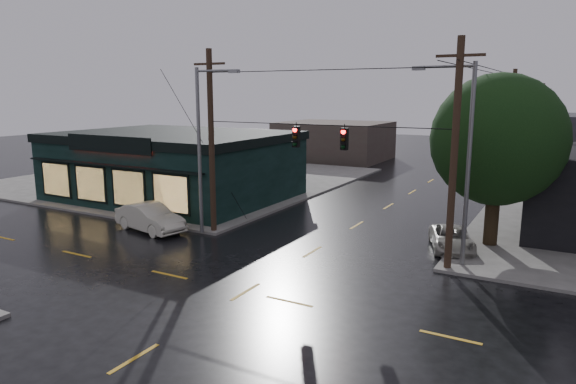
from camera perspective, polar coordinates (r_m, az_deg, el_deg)
The scene contains 15 objects.
ground_plane at distance 20.97m, azimuth -4.74°, elevation -10.99°, with size 160.00×160.00×0.00m, color black.
sidewalk_nw at distance 48.16m, azimuth -11.33°, elevation 1.50°, with size 28.00×28.00×0.15m, color #5F5E59.
pizza_shop at distance 39.28m, azimuth -12.54°, elevation 3.00°, with size 16.30×12.34×4.90m.
corner_tree at distance 27.64m, azimuth 22.27°, elevation 5.37°, with size 6.58×6.58×8.68m.
utility_pole_nw at distance 29.59m, azimuth -8.23°, elevation -4.49°, with size 2.00×0.32×10.15m, color black, non-canonical shape.
utility_pole_ne at distance 24.33m, azimuth 17.25°, elevation -8.32°, with size 2.00×0.32×10.15m, color black, non-canonical shape.
utility_pole_far_a at distance 45.02m, azimuth 23.00°, elevation 0.08°, with size 2.00×0.32×9.65m, color black, non-canonical shape.
utility_pole_far_b at distance 64.74m, azimuth 24.99°, elevation 3.01°, with size 2.00×0.32×9.15m, color black, non-canonical shape.
utility_pole_far_c at distance 84.59m, azimuth 26.05°, elevation 4.56°, with size 2.00×0.32×9.15m, color black, non-canonical shape.
span_signal_assembly at distance 25.15m, azimuth 3.54°, elevation 6.09°, with size 13.00×0.48×1.23m.
streetlight_nw at distance 29.24m, azimuth -9.53°, elevation -4.71°, with size 5.40×0.30×9.15m, color slate, non-canonical shape.
streetlight_ne at distance 24.90m, azimuth 18.73°, elevation -7.96°, with size 5.40×0.30×9.15m, color slate, non-canonical shape.
bg_building_west at distance 61.65m, azimuth 5.15°, elevation 5.70°, with size 12.00×10.00×4.40m, color #3E302D.
sedan_cream at distance 30.47m, azimuth -15.09°, elevation -2.77°, with size 1.67×4.79×1.58m, color beige.
suv_silver at distance 27.30m, azimuth 17.72°, elevation -4.97°, with size 1.92×4.17×1.16m, color #A6A499.
Camera 1 is at (10.91, -16.11, 7.84)m, focal length 32.00 mm.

